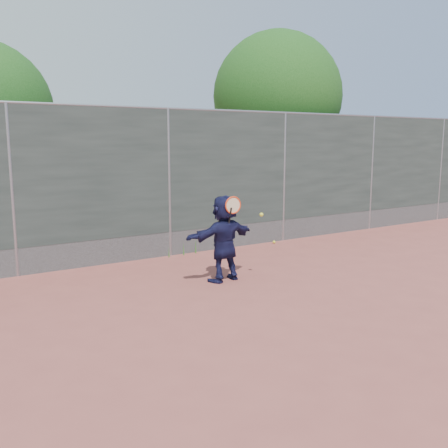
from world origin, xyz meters
TOP-DOWN VIEW (x-y plane):
  - ground at (0.00, 0.00)m, footprint 80.00×80.00m
  - player at (-0.06, 1.31)m, footprint 1.41×0.62m
  - ball_ground at (2.59, 3.31)m, footprint 0.07×0.07m
  - fence at (-0.00, 3.50)m, footprint 20.00×0.06m
  - swing_action at (0.03, 1.10)m, footprint 0.69×0.22m
  - tree_right at (4.68, 5.75)m, footprint 3.78×3.60m
  - weed_clump at (0.29, 3.38)m, footprint 0.68×0.07m

SIDE VIEW (x-z plane):
  - ground at x=0.00m, z-range 0.00..0.00m
  - ball_ground at x=2.59m, z-range 0.00..0.07m
  - weed_clump at x=0.29m, z-range -0.02..0.28m
  - player at x=-0.06m, z-range 0.00..1.47m
  - swing_action at x=0.03m, z-range 1.03..1.54m
  - fence at x=0.00m, z-range 0.07..3.09m
  - tree_right at x=4.68m, z-range 0.80..6.19m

